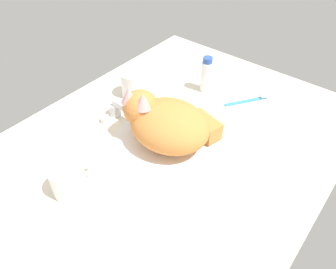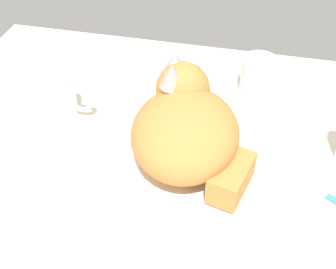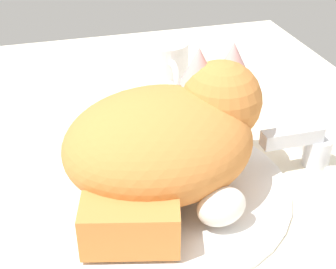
{
  "view_description": "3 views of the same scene",
  "coord_description": "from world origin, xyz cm",
  "views": [
    {
      "loc": [
        -52.51,
        -41.7,
        64.09
      ],
      "look_at": [
        -2.92,
        -1.8,
        6.65
      ],
      "focal_mm": 35.19,
      "sensor_mm": 36.0,
      "label": 1
    },
    {
      "loc": [
        10.0,
        -57.25,
        57.88
      ],
      "look_at": [
        -2.63,
        -1.71,
        7.55
      ],
      "focal_mm": 48.0,
      "sensor_mm": 36.0,
      "label": 2
    },
    {
      "loc": [
        46.27,
        -11.8,
        37.6
      ],
      "look_at": [
        -2.55,
        1.81,
        6.3
      ],
      "focal_mm": 52.59,
      "sensor_mm": 36.0,
      "label": 3
    }
  ],
  "objects": [
    {
      "name": "cat",
      "position": [
        0.0,
        1.44,
        7.45
      ],
      "size": [
        22.99,
        25.6,
        15.69
      ],
      "color": "#D17F3D",
      "rests_on": "sink_basin"
    },
    {
      "name": "coffee_mug",
      "position": [
        -27.74,
        8.29,
        4.03
      ],
      "size": [
        12.09,
        8.14,
        8.05
      ],
      "color": "white",
      "rests_on": "ground_plane"
    },
    {
      "name": "ground_plane",
      "position": [
        0.0,
        0.0,
        -1.5
      ],
      "size": [
        110.0,
        82.5,
        3.0
      ],
      "primitive_type": "cube",
      "color": "silver"
    },
    {
      "name": "sink_basin",
      "position": [
        0.0,
        0.0,
        0.48
      ],
      "size": [
        31.96,
        31.96,
        0.95
      ],
      "primitive_type": "cylinder",
      "color": "white",
      "rests_on": "ground_plane"
    },
    {
      "name": "faucet",
      "position": [
        0.0,
        20.18,
        2.56
      ],
      "size": [
        11.83,
        9.83,
        5.95
      ],
      "color": "silver",
      "rests_on": "ground_plane"
    }
  ]
}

